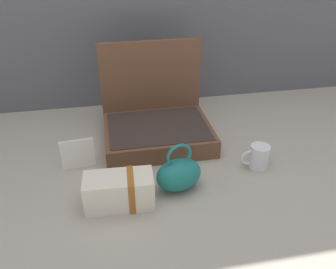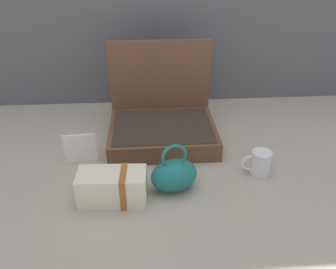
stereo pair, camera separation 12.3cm
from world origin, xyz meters
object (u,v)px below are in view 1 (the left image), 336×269
at_px(open_suitcase, 156,121).
at_px(info_card_left, 78,154).
at_px(teal_pouch_handbag, 178,174).
at_px(cream_toiletry_bag, 120,191).
at_px(coffee_mug, 258,157).

distance_m(open_suitcase, info_card_left, 0.36).
xyz_separation_m(teal_pouch_handbag, cream_toiletry_bag, (-0.20, -0.04, -0.01)).
bearing_deg(info_card_left, cream_toiletry_bag, -63.79).
relative_size(open_suitcase, info_card_left, 3.55).
bearing_deg(teal_pouch_handbag, info_card_left, 150.79).
height_order(teal_pouch_handbag, info_card_left, teal_pouch_handbag).
relative_size(open_suitcase, teal_pouch_handbag, 2.41).
bearing_deg(info_card_left, coffee_mug, -15.26).
relative_size(teal_pouch_handbag, cream_toiletry_bag, 0.81).
relative_size(cream_toiletry_bag, info_card_left, 1.83).
relative_size(open_suitcase, coffee_mug, 4.04).
bearing_deg(coffee_mug, info_card_left, 169.63).
bearing_deg(open_suitcase, teal_pouch_handbag, -87.03).
height_order(open_suitcase, coffee_mug, open_suitcase).
xyz_separation_m(open_suitcase, info_card_left, (-0.32, -0.17, -0.02)).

